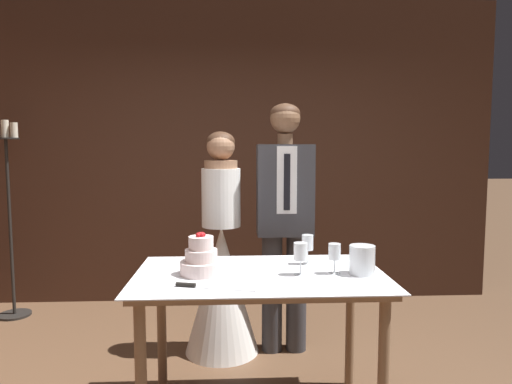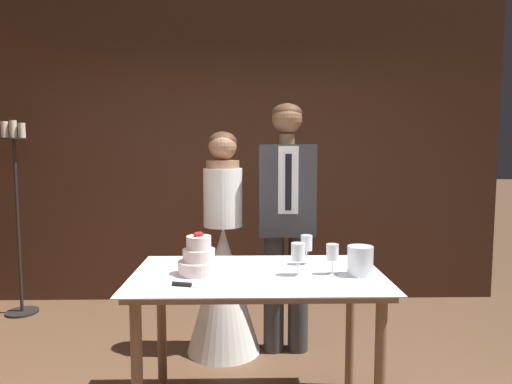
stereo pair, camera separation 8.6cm
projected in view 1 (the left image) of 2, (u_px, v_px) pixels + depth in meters
name	position (u px, v px, depth m)	size (l,w,h in m)	color
wall_back	(233.00, 152.00, 4.47)	(5.10, 0.12, 2.92)	#472B1E
cake_table	(260.00, 291.00, 2.48)	(1.35, 0.81, 0.82)	#8E6B4C
tiered_cake	(201.00, 259.00, 2.44)	(0.23, 0.23, 0.23)	beige
cake_knife	(200.00, 286.00, 2.21)	(0.39, 0.12, 0.02)	silver
wine_glass_near	(334.00, 253.00, 2.45)	(0.07, 0.07, 0.16)	silver
wine_glass_middle	(301.00, 252.00, 2.43)	(0.08, 0.08, 0.17)	silver
wine_glass_far	(308.00, 243.00, 2.65)	(0.07, 0.07, 0.17)	silver
hurricane_candle	(362.00, 261.00, 2.44)	(0.14, 0.14, 0.16)	silver
bride	(222.00, 273.00, 3.33)	(0.54, 0.54, 1.62)	white
groom	(285.00, 213.00, 3.31)	(0.40, 0.25, 1.82)	#38383D
candle_stand	(9.00, 215.00, 4.01)	(0.28, 0.28, 1.74)	black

